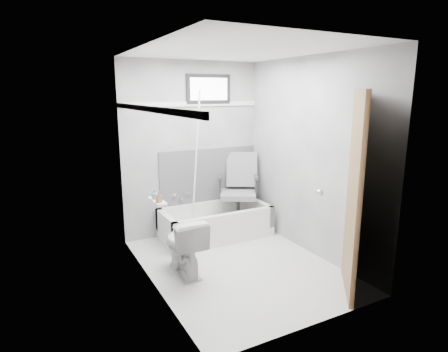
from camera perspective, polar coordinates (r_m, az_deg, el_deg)
floor at (r=4.49m, az=2.14°, el=-13.44°), size 2.60×2.60×0.00m
ceiling at (r=4.06m, az=2.43°, el=18.66°), size 2.60×2.60×0.00m
wall_back at (r=5.26m, az=-4.84°, el=4.11°), size 2.00×0.02×2.40m
wall_front at (r=3.08m, az=14.46°, el=-2.25°), size 2.00×0.02×2.40m
wall_left at (r=3.72m, az=-11.19°, el=0.42°), size 0.02×2.60×2.40m
wall_right at (r=4.68m, az=12.94°, el=2.80°), size 0.02×2.60×2.40m
bathtub at (r=5.24m, az=-1.27°, el=-7.04°), size 1.50×0.70×0.42m
office_chair at (r=5.34m, az=2.17°, el=-2.04°), size 0.79×0.79×1.01m
toilet at (r=4.21m, az=-6.14°, el=-10.47°), size 0.38×0.67×0.65m
door at (r=3.85m, az=25.00°, el=-3.17°), size 0.78×0.78×2.00m
window at (r=5.29m, az=-2.38°, el=13.11°), size 0.66×0.04×0.40m
backerboard at (r=5.42m, az=-2.29°, el=0.11°), size 1.50×0.02×0.78m
trim_back at (r=5.19m, az=-4.91°, el=10.88°), size 2.00×0.02×0.06m
trim_left at (r=3.65m, az=-11.40°, el=10.01°), size 0.02×2.60×0.06m
pole at (r=5.05m, az=-4.32°, el=2.04°), size 0.02×0.36×1.93m
shelf at (r=3.83m, az=-10.08°, el=-3.81°), size 0.10×0.32×0.02m
soap_bottle_a at (r=3.74m, az=-9.89°, el=-3.17°), size 0.06×0.06×0.11m
soap_bottle_b at (r=3.87m, az=-10.53°, el=-2.76°), size 0.08×0.08×0.09m
faucet at (r=5.29m, az=-6.58°, el=-3.07°), size 0.26×0.10×0.16m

